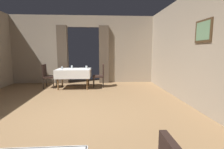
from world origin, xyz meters
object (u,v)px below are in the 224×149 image
at_px(chair_mid_left, 47,75).
at_px(glass_mid_a, 62,68).
at_px(glass_mid_b, 72,67).
at_px(dining_table_mid, 74,72).
at_px(chair_mid_right, 100,74).
at_px(glass_mid_c, 87,67).

height_order(chair_mid_left, glass_mid_a, chair_mid_left).
bearing_deg(chair_mid_left, glass_mid_b, 11.83).
bearing_deg(glass_mid_a, dining_table_mid, 6.20).
bearing_deg(glass_mid_b, chair_mid_left, -168.17).
distance_m(chair_mid_right, glass_mid_b, 1.20).
distance_m(dining_table_mid, glass_mid_b, 0.35).
bearing_deg(glass_mid_a, glass_mid_c, 12.49).
height_order(chair_mid_right, glass_mid_b, chair_mid_right).
height_order(chair_mid_left, glass_mid_b, chair_mid_left).
bearing_deg(glass_mid_c, glass_mid_a, -167.51).
distance_m(chair_mid_right, glass_mid_c, 0.63).
xyz_separation_m(glass_mid_b, glass_mid_c, (0.60, -0.13, -0.00)).
bearing_deg(glass_mid_b, chair_mid_right, -9.02).
relative_size(chair_mid_right, glass_mid_c, 8.31).
xyz_separation_m(chair_mid_right, glass_mid_a, (-1.47, -0.15, 0.29)).
bearing_deg(glass_mid_b, dining_table_mid, -68.52).
xyz_separation_m(chair_mid_left, glass_mid_c, (1.53, 0.06, 0.29)).
bearing_deg(glass_mid_c, dining_table_mid, -162.17).
height_order(glass_mid_a, glass_mid_b, glass_mid_b).
xyz_separation_m(dining_table_mid, glass_mid_c, (0.49, 0.16, 0.16)).
height_order(glass_mid_b, glass_mid_c, glass_mid_b).
bearing_deg(glass_mid_a, chair_mid_right, 5.92).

